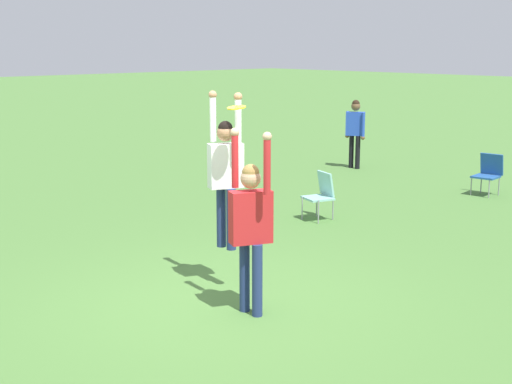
# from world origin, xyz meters

# --- Properties ---
(ground_plane) EXTENTS (120.00, 120.00, 0.00)m
(ground_plane) POSITION_xyz_m (0.00, 0.00, 0.00)
(ground_plane) COLOR #4C7A38
(person_jumping) EXTENTS (0.57, 0.47, 1.98)m
(person_jumping) POSITION_xyz_m (-0.37, 0.39, 1.56)
(person_jumping) COLOR navy
(person_jumping) RESTS_ON ground_plane
(person_defending) EXTENTS (0.63, 0.52, 2.14)m
(person_defending) POSITION_xyz_m (0.51, -0.01, 1.14)
(person_defending) COLOR navy
(person_defending) RESTS_ON ground_plane
(frisbee) EXTENTS (0.22, 0.22, 0.04)m
(frisbee) POSITION_xyz_m (0.04, 0.21, 2.34)
(frisbee) COLOR yellow
(camping_chair_4) EXTENTS (0.57, 0.62, 0.84)m
(camping_chair_4) POSITION_xyz_m (-1.96, 4.01, 0.49)
(camping_chair_4) COLOR gray
(camping_chair_4) RESTS_ON ground_plane
(camping_chair_5) EXTENTS (0.52, 0.56, 0.85)m
(camping_chair_5) POSITION_xyz_m (-0.98, 8.09, 0.49)
(camping_chair_5) COLOR gray
(camping_chair_5) RESTS_ON ground_plane
(person_spectator_near) EXTENTS (0.60, 0.40, 1.71)m
(person_spectator_near) POSITION_xyz_m (-4.91, 8.60, 1.03)
(person_spectator_near) COLOR black
(person_spectator_near) RESTS_ON ground_plane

